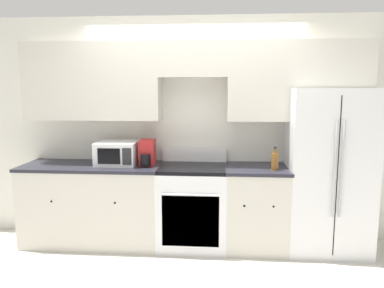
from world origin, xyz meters
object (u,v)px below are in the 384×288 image
at_px(oven_range, 193,206).
at_px(microwave, 118,153).
at_px(refrigerator, 326,170).
at_px(bottle, 275,161).

bearing_deg(oven_range, microwave, 177.73).
bearing_deg(refrigerator, bottle, -161.44).
xyz_separation_m(oven_range, microwave, (-0.86, 0.03, 0.58)).
bearing_deg(bottle, refrigerator, 18.56).
relative_size(refrigerator, bottle, 7.09).
relative_size(oven_range, microwave, 2.40).
relative_size(refrigerator, microwave, 3.96).
height_order(microwave, bottle, microwave).
bearing_deg(microwave, bottle, -5.24).
distance_m(microwave, bottle, 1.75).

